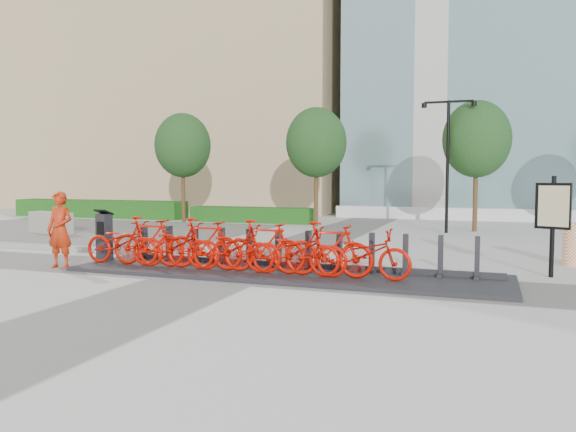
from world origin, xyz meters
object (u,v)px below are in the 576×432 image
(bike_0, at_px, (122,242))
(map_sign, at_px, (553,210))
(worker_red, at_px, (60,230))
(construction_barrel, at_px, (574,244))
(jersey_barrier, at_px, (51,223))
(kiosk, at_px, (104,235))

(bike_0, xyz_separation_m, map_sign, (9.40, 2.00, 0.83))
(worker_red, distance_m, construction_barrel, 12.24)
(jersey_barrier, bearing_deg, kiosk, -22.14)
(kiosk, bearing_deg, construction_barrel, 26.22)
(map_sign, bearing_deg, bike_0, -148.97)
(kiosk, bearing_deg, bike_0, -19.88)
(worker_red, relative_size, construction_barrel, 1.74)
(kiosk, xyz_separation_m, worker_red, (-0.45, -1.02, 0.22))
(construction_barrel, distance_m, jersey_barrier, 17.57)
(worker_red, xyz_separation_m, jersey_barrier, (-6.06, 6.24, -0.49))
(map_sign, bearing_deg, jersey_barrier, -173.44)
(worker_red, height_order, construction_barrel, worker_red)
(construction_barrel, distance_m, map_sign, 2.21)
(worker_red, height_order, map_sign, map_sign)
(map_sign, bearing_deg, kiosk, -152.62)
(bike_0, distance_m, worker_red, 1.47)
(kiosk, height_order, jersey_barrier, kiosk)
(map_sign, bearing_deg, worker_red, -147.72)
(bike_0, height_order, construction_barrel, bike_0)
(worker_red, bearing_deg, construction_barrel, 17.52)
(kiosk, bearing_deg, worker_red, -104.91)
(construction_barrel, height_order, jersey_barrier, construction_barrel)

